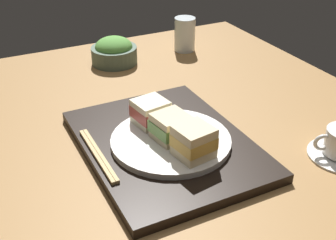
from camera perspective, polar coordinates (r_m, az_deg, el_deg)
The scene contains 9 objects.
ground_plane at distance 89.43cm, azimuth 4.98°, elevation -5.14°, with size 140.00×100.00×3.00cm, color olive.
serving_tray at distance 89.08cm, azimuth -0.34°, elevation -3.18°, with size 40.86×31.15×2.08cm, color black.
sandwich_plate at distance 87.22cm, azimuth 0.37°, elevation -2.69°, with size 23.85×23.85×1.22cm, color white.
sandwich_near at distance 90.72cm, azimuth -2.27°, elevation 1.03°, with size 7.44×7.32×5.13cm.
sandwich_middle at distance 85.51cm, azimuth 0.38°, elevation -0.88°, with size 7.30×7.65×5.21cm.
sandwich_far at distance 80.42cm, azimuth 3.36°, elevation -2.83°, with size 7.30×7.33×5.99cm.
salad_bowl at distance 128.76cm, azimuth -6.89°, elevation 8.81°, with size 13.11×13.11×7.76cm.
chopsticks_pair at distance 84.64cm, azimuth -9.04°, elevation -4.48°, with size 18.97×1.50×0.70cm.
drinking_glass at distance 136.76cm, azimuth 2.18°, elevation 11.02°, with size 6.30×6.30×10.20cm, color silver.
Camera 1 is at (61.43, -39.44, 50.16)cm, focal length 47.12 mm.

